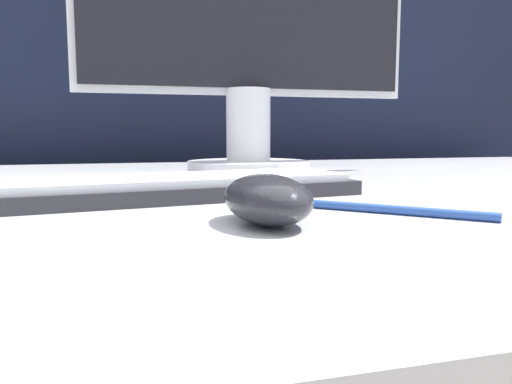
# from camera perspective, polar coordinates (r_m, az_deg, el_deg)

# --- Properties ---
(partition_panel) EXTENTS (5.00, 0.03, 1.45)m
(partition_panel) POSITION_cam_1_polar(r_m,az_deg,el_deg) (1.34, -7.94, 2.29)
(partition_panel) COLOR black
(partition_panel) RESTS_ON ground_plane
(computer_mouse_near) EXTENTS (0.07, 0.11, 0.04)m
(computer_mouse_near) POSITION_cam_1_polar(r_m,az_deg,el_deg) (0.39, 1.27, -0.83)
(computer_mouse_near) COLOR #232328
(computer_mouse_near) RESTS_ON desk
(keyboard) EXTENTS (0.45, 0.19, 0.02)m
(keyboard) POSITION_cam_1_polar(r_m,az_deg,el_deg) (0.55, -10.99, 0.44)
(keyboard) COLOR #28282D
(keyboard) RESTS_ON desk
(pen) EXTENTS (0.12, 0.12, 0.01)m
(pen) POSITION_cam_1_polar(r_m,az_deg,el_deg) (0.45, 16.09, -2.01)
(pen) COLOR #284C9E
(pen) RESTS_ON desk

